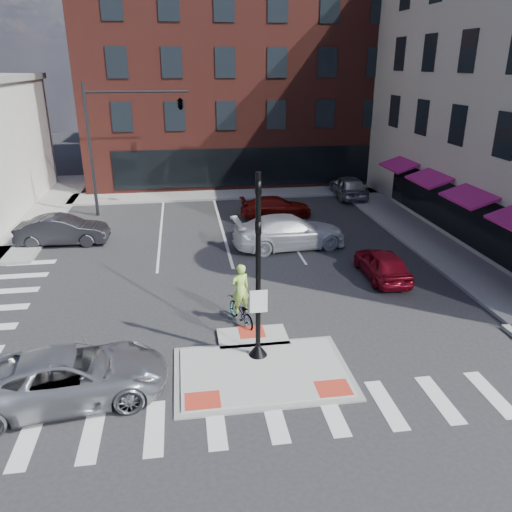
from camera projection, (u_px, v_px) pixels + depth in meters
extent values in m
plane|color=#28282B|center=(260.00, 365.00, 15.87)|extent=(120.00, 120.00, 0.00)
cube|color=gray|center=(262.00, 373.00, 15.40)|extent=(5.40, 3.60, 0.06)
cube|color=#A8A8A3|center=(262.00, 372.00, 15.39)|extent=(5.00, 3.20, 0.12)
cube|color=#A8A8A3|center=(253.00, 337.00, 17.32)|extent=(2.40, 1.40, 0.12)
cube|color=red|center=(203.00, 400.00, 14.00)|extent=(1.00, 0.80, 0.01)
cube|color=red|center=(333.00, 388.00, 14.52)|extent=(1.00, 0.80, 0.01)
cube|color=red|center=(252.00, 332.00, 17.58)|extent=(0.90, 0.90, 0.01)
cube|color=gray|center=(47.00, 208.00, 32.76)|extent=(3.00, 20.00, 0.15)
cube|color=gray|center=(431.00, 242.00, 26.56)|extent=(3.00, 24.00, 0.15)
cube|color=gray|center=(254.00, 193.00, 36.55)|extent=(26.00, 3.00, 0.15)
cube|color=#57211B|center=(237.00, 81.00, 43.08)|extent=(24.00, 18.00, 15.00)
cube|color=black|center=(252.00, 167.00, 36.84)|extent=(20.00, 0.12, 2.80)
cube|color=black|center=(456.00, 211.00, 26.14)|extent=(0.12, 16.00, 2.60)
cube|color=#BF1979|center=(447.00, 187.00, 25.56)|extent=(1.46, 3.00, 0.58)
cube|color=#BF1979|center=(399.00, 165.00, 31.09)|extent=(1.46, 3.00, 0.58)
cube|color=slate|center=(162.00, 98.00, 61.46)|extent=(10.00, 12.00, 10.00)
cube|color=brown|center=(264.00, 88.00, 64.74)|extent=(12.00, 12.00, 12.00)
cone|color=black|center=(258.00, 349.00, 16.12)|extent=(0.60, 0.60, 0.45)
cylinder|color=black|center=(258.00, 267.00, 15.08)|extent=(0.16, 0.16, 5.80)
cube|color=white|center=(259.00, 301.00, 15.37)|extent=(0.55, 0.04, 0.75)
imported|color=black|center=(258.00, 200.00, 14.32)|extent=(0.18, 0.22, 1.10)
imported|color=black|center=(258.00, 239.00, 14.76)|extent=(0.18, 0.22, 1.10)
cylinder|color=black|center=(91.00, 151.00, 29.98)|extent=(0.20, 0.20, 8.00)
cylinder|color=black|center=(137.00, 92.00, 29.17)|extent=(6.00, 0.14, 0.14)
imported|color=black|center=(180.00, 102.00, 29.73)|extent=(0.48, 2.24, 0.90)
imported|color=#A2A4A9|center=(70.00, 376.00, 14.01)|extent=(5.70, 3.14, 1.51)
imported|color=maroon|center=(382.00, 264.00, 22.05)|extent=(1.63, 3.94, 1.34)
imported|color=white|center=(289.00, 232.00, 25.70)|extent=(6.07, 2.98, 1.70)
imported|color=#242328|center=(63.00, 230.00, 26.20)|extent=(4.69, 1.76, 1.53)
imported|color=#A1A4A8|center=(348.00, 186.00, 35.34)|extent=(2.05, 4.75, 1.59)
imported|color=maroon|center=(276.00, 207.00, 30.89)|extent=(4.46, 1.96, 1.27)
imported|color=#3F3F44|center=(241.00, 311.00, 18.24)|extent=(1.23, 1.98, 0.98)
imported|color=#B2EF54|center=(240.00, 289.00, 17.91)|extent=(0.80, 0.65, 1.88)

